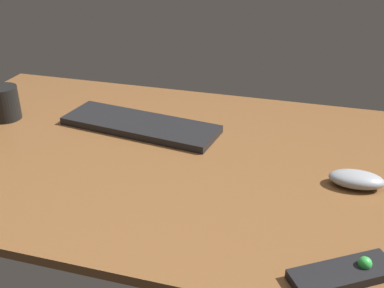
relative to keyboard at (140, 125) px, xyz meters
The scene contains 5 objects.
desk 16.17cm from the keyboard, 44.82° to the right, with size 140.00×84.00×2.00cm, color brown.
keyboard is the anchor object (origin of this frame).
computer_mouse 57.38cm from the keyboard, 14.45° to the right, with size 11.58×6.33×3.43cm, color #999EA5.
media_remote 68.89cm from the keyboard, 39.52° to the right, with size 18.19×14.72×3.27cm.
coffee_mug 39.40cm from the keyboard, behind, with size 8.40×8.40×9.39cm, color black.
Camera 1 is at (33.77, -94.03, 56.18)cm, focal length 43.27 mm.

